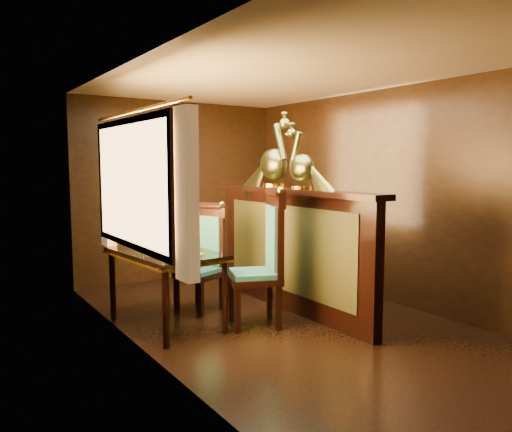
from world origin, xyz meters
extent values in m
plane|color=black|center=(0.00, 0.00, 0.00)|extent=(5.00, 5.00, 0.00)
cube|color=black|center=(0.00, 2.50, 1.25)|extent=(3.00, 0.04, 2.50)
cube|color=black|center=(-1.50, 0.00, 1.25)|extent=(0.04, 5.00, 2.50)
cube|color=black|center=(1.50, 0.00, 1.25)|extent=(0.04, 5.00, 2.50)
cube|color=beige|center=(0.00, 0.00, 2.50)|extent=(3.00, 5.00, 0.04)
cube|color=#FFC672|center=(-1.50, 0.30, 1.45)|extent=(0.01, 1.70, 1.05)
cube|color=gold|center=(-1.40, -0.67, 1.40)|extent=(0.10, 0.22, 1.30)
cube|color=gold|center=(-1.40, 1.27, 1.40)|extent=(0.10, 0.22, 1.30)
cylinder|color=yellow|center=(-1.42, 0.30, 2.10)|extent=(0.03, 2.20, 0.03)
cube|color=black|center=(0.33, 0.30, 0.65)|extent=(0.12, 2.60, 1.30)
cube|color=#353518|center=(0.26, 0.30, 0.70)|extent=(0.02, 2.20, 0.95)
cube|color=black|center=(0.33, 0.30, 1.33)|extent=(0.26, 2.70, 0.06)
cube|color=black|center=(-1.05, 0.57, 0.74)|extent=(0.88, 1.34, 0.04)
cube|color=yellow|center=(-1.05, 0.57, 0.71)|extent=(0.90, 1.36, 0.02)
cylinder|color=black|center=(-1.31, -0.03, 0.35)|extent=(0.06, 0.06, 0.70)
cylinder|color=black|center=(-0.68, 0.03, 0.35)|extent=(0.06, 0.06, 0.70)
cylinder|color=black|center=(-1.42, 1.11, 0.35)|extent=(0.06, 0.06, 0.70)
cylinder|color=black|center=(-0.79, 1.17, 0.35)|extent=(0.06, 0.06, 0.70)
cylinder|color=gold|center=(-0.96, 0.24, 0.77)|extent=(0.30, 0.30, 0.01)
cone|color=white|center=(-0.96, 0.24, 0.82)|extent=(0.11, 0.11, 0.10)
cylinder|color=gold|center=(-1.01, 0.88, 0.77)|extent=(0.30, 0.30, 0.01)
cone|color=white|center=(-1.01, 0.88, 0.82)|extent=(0.11, 0.11, 0.10)
cylinder|color=silver|center=(-1.32, 0.49, 0.79)|extent=(0.03, 0.03, 0.06)
cylinder|color=silver|center=(-1.31, 0.57, 0.79)|extent=(0.03, 0.03, 0.06)
cube|color=black|center=(-0.31, 0.07, 0.48)|extent=(0.65, 0.65, 0.06)
cube|color=#15565F|center=(-0.31, 0.07, 0.53)|extent=(0.58, 0.58, 0.05)
cube|color=#15565F|center=(-0.11, -0.01, 0.89)|extent=(0.18, 0.38, 0.64)
cube|color=black|center=(-0.58, -0.04, 0.22)|extent=(0.05, 0.05, 0.44)
cube|color=black|center=(-0.20, -0.19, 0.22)|extent=(0.05, 0.05, 0.44)
cube|color=black|center=(-0.42, 0.34, 0.22)|extent=(0.05, 0.05, 0.44)
cube|color=black|center=(-0.04, 0.19, 0.22)|extent=(0.05, 0.05, 0.44)
sphere|color=yellow|center=(-0.19, -0.20, 1.37)|extent=(0.08, 0.08, 0.08)
sphere|color=yellow|center=(-0.03, 0.18, 1.37)|extent=(0.08, 0.08, 0.08)
cube|color=black|center=(-0.55, 0.83, 0.41)|extent=(0.56, 0.56, 0.06)
cube|color=#15565F|center=(-0.55, 0.83, 0.46)|extent=(0.50, 0.50, 0.05)
cube|color=#15565F|center=(-0.37, 0.90, 0.77)|extent=(0.16, 0.32, 0.55)
cube|color=black|center=(-0.64, 0.60, 0.19)|extent=(0.05, 0.05, 0.38)
cube|color=black|center=(-0.31, 0.73, 0.19)|extent=(0.05, 0.05, 0.38)
cube|color=black|center=(-0.78, 0.93, 0.19)|extent=(0.05, 0.05, 0.38)
cube|color=black|center=(-0.45, 1.06, 0.19)|extent=(0.05, 0.05, 0.38)
sphere|color=yellow|center=(-0.31, 0.73, 1.19)|extent=(0.07, 0.07, 0.07)
sphere|color=yellow|center=(-0.44, 1.06, 1.19)|extent=(0.07, 0.07, 0.07)
camera|label=1|loc=(-3.01, -4.04, 1.63)|focal=35.00mm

